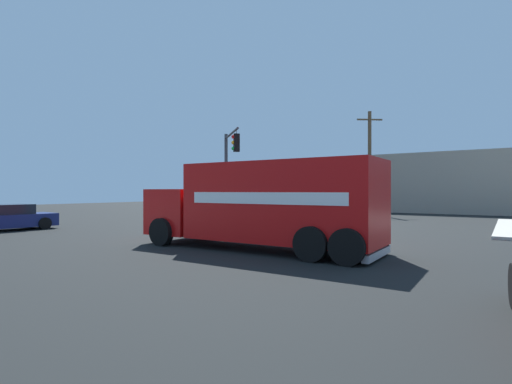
% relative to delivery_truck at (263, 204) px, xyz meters
% --- Properties ---
extents(ground_plane, '(100.00, 100.00, 0.00)m').
position_rel_delivery_truck_xyz_m(ground_plane, '(-0.47, 0.53, -1.53)').
color(ground_plane, black).
extents(delivery_truck, '(8.53, 2.89, 2.92)m').
position_rel_delivery_truck_xyz_m(delivery_truck, '(0.00, 0.00, 0.00)').
color(delivery_truck, red).
rests_on(delivery_truck, ground).
extents(traffic_light_primary, '(3.01, 2.82, 5.52)m').
position_rel_delivery_truck_xyz_m(traffic_light_primary, '(-6.82, 6.98, 2.11)').
color(traffic_light_primary, '#38383D').
rests_on(traffic_light_primary, ground).
extents(sedan_navy, '(2.31, 4.43, 1.31)m').
position_rel_delivery_truck_xyz_m(sedan_navy, '(-14.09, -1.89, -0.90)').
color(sedan_navy, navy).
rests_on(sedan_navy, ground).
extents(utility_pole, '(1.82, 1.44, 8.79)m').
position_rel_delivery_truck_xyz_m(utility_pole, '(-3.05, 21.71, 3.01)').
color(utility_pole, brown).
rests_on(utility_pole, ground).
extents(building_backdrop, '(21.87, 6.00, 5.39)m').
position_rel_delivery_truck_xyz_m(building_backdrop, '(3.96, 28.18, 1.17)').
color(building_backdrop, gray).
rests_on(building_backdrop, ground).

